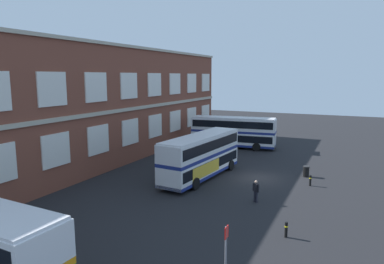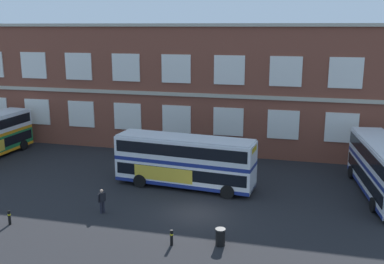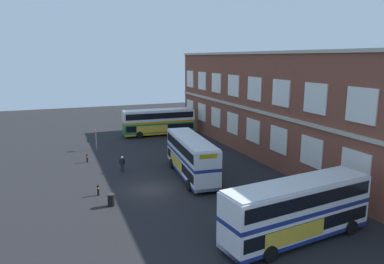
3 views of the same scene
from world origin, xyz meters
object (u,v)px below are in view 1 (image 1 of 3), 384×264
Objects in this scene: double_decker_middle at (201,155)px; double_decker_far at (233,132)px; bus_stand_flag at (226,248)px; safety_bollard_west at (310,180)px; station_litter_bin at (306,171)px; waiting_passenger at (256,190)px; safety_bollard_east at (286,229)px.

double_decker_far is at bearing 7.08° from double_decker_middle.
bus_stand_flag is 16.80m from safety_bollard_west.
double_decker_middle is 1.00× the size of double_decker_far.
station_litter_bin is 2.83m from safety_bollard_west.
double_decker_middle is at bearing 56.93° from waiting_passenger.
double_decker_middle is 7.63m from waiting_passenger.
safety_bollard_east is (-23.80, -11.31, -1.66)m from double_decker_far.
double_decker_middle is 4.14× the size of bus_stand_flag.
bus_stand_flag is at bearing -162.02° from double_decker_far.
safety_bollard_east is (-4.97, -3.17, -0.44)m from waiting_passenger.
safety_bollard_west is at bearing -138.55° from double_decker_far.
waiting_passenger is at bearing 151.24° from safety_bollard_west.
safety_bollard_west is (-2.75, -0.70, -0.03)m from station_litter_bin.
double_decker_middle is 10.10m from station_litter_bin.
waiting_passenger is 0.63× the size of bus_stand_flag.
safety_bollard_east is at bearing -177.40° from station_litter_bin.
safety_bollard_west is at bearing -79.23° from double_decker_middle.
safety_bollard_west is 1.00× the size of safety_bollard_east.
safety_bollard_west and safety_bollard_east have the same top height.
waiting_passenger is 10.86m from bus_stand_flag.
safety_bollard_west is at bearing -28.76° from waiting_passenger.
safety_bollard_west is (-12.90, -11.39, -1.66)m from double_decker_far.
waiting_passenger is at bearing 32.51° from safety_bollard_east.
double_decker_far is 6.60× the size of waiting_passenger.
station_litter_bin is (19.41, -1.10, -1.12)m from bus_stand_flag.
waiting_passenger is at bearing 7.72° from bus_stand_flag.
safety_bollard_west is at bearing -6.15° from bus_stand_flag.
double_decker_far is (14.72, 1.83, 0.00)m from double_decker_middle.
station_litter_bin is at bearing -3.23° from bus_stand_flag.
bus_stand_flag is at bearing -152.39° from double_decker_middle.
double_decker_far is 14.83m from station_litter_bin.
double_decker_far reaches higher than safety_bollard_west.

